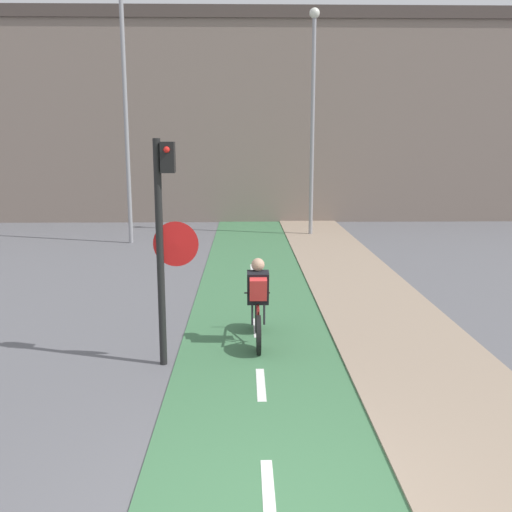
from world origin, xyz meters
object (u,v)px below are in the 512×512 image
street_lamp_sidewalk (313,103)px  cyclist_near (258,303)px  street_lamp_far (125,94)px  traffic_light_pole (165,229)px

street_lamp_sidewalk → cyclist_near: (-2.22, -11.65, -4.05)m
street_lamp_far → street_lamp_sidewalk: 6.51m
street_lamp_far → cyclist_near: bearing=-67.9°
traffic_light_pole → street_lamp_sidewalk: (3.62, 12.55, 2.66)m
traffic_light_pole → street_lamp_sidewalk: 13.33m
traffic_light_pole → cyclist_near: (1.39, 0.90, -1.39)m
street_lamp_sidewalk → cyclist_near: bearing=-100.8°
street_lamp_far → cyclist_near: 11.65m
traffic_light_pole → street_lamp_sidewalk: bearing=73.9°
street_lamp_sidewalk → street_lamp_far: bearing=-166.0°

